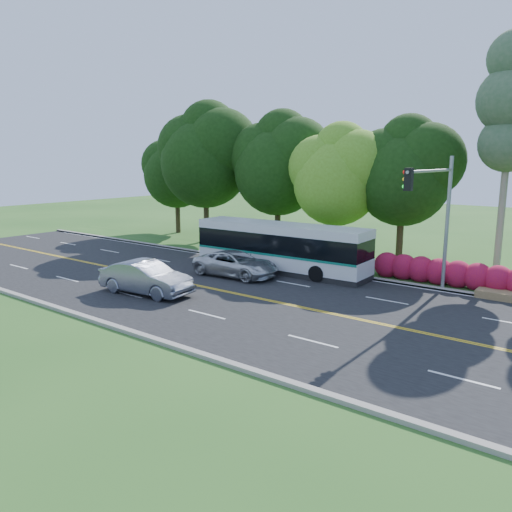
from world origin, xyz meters
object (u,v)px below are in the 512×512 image
Objects in this scene: sedan at (146,278)px; suv at (236,264)px; transit_bus at (280,248)px; traffic_signal at (437,205)px.

suv is (1.13, 5.87, -0.11)m from sedan.
sedan is at bearing 166.49° from suv.
transit_bus reaches higher than sedan.
traffic_signal is 14.91m from sedan.
traffic_signal is at bearing -3.60° from transit_bus.
transit_bus is 2.16× the size of suv.
traffic_signal reaches higher than suv.
transit_bus is 8.92m from sedan.
transit_bus reaches higher than suv.
transit_bus is 2.22× the size of sedan.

